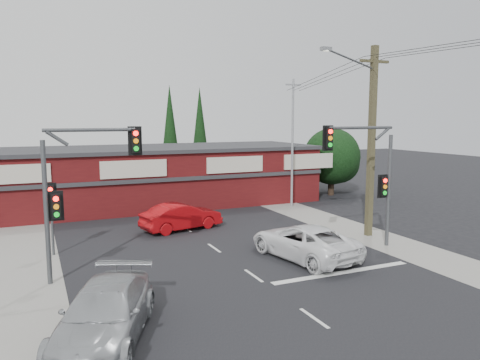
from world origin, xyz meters
name	(u,v)px	position (x,y,z in m)	size (l,w,h in m)	color
ground	(250,273)	(0.00, 0.00, 0.00)	(120.00, 120.00, 0.00)	black
road_strip	(208,243)	(0.00, 5.00, 0.01)	(14.00, 70.00, 0.01)	black
verge_left	(23,265)	(-8.50, 5.00, 0.01)	(3.00, 70.00, 0.02)	gray
verge_right	(345,227)	(8.50, 5.00, 0.01)	(3.00, 70.00, 0.02)	gray
stop_line	(342,272)	(3.50, -1.50, 0.01)	(6.50, 0.35, 0.01)	silver
white_suv	(304,241)	(3.14, 0.92, 0.77)	(2.56, 5.56, 1.55)	white
silver_suv	(105,313)	(-6.23, -3.53, 0.79)	(2.21, 5.45, 1.58)	#AFB2B4
red_sedan	(181,216)	(-0.31, 8.41, 0.76)	(1.61, 4.62, 1.52)	#A40A0E
lane_dashes	(254,276)	(0.00, -0.36, 0.02)	(0.12, 36.88, 0.01)	silver
shop_building	(137,176)	(-0.99, 16.99, 2.13)	(27.30, 8.40, 4.22)	#430D0F
tree_cluster	(330,160)	(14.69, 15.44, 2.90)	(5.90, 5.10, 5.50)	#2D2116
conifer_near	(170,127)	(3.50, 24.00, 5.48)	(1.80, 1.80, 9.25)	#2D2116
conifer_far	(200,127)	(7.00, 26.00, 5.48)	(1.80, 1.80, 9.25)	#2D2116
traffic_mast_left	(75,181)	(-6.43, 2.00, 3.93)	(3.77, 0.27, 5.97)	#47494C
traffic_mast_right	(371,168)	(6.86, 1.00, 3.95)	(3.96, 0.27, 5.97)	#47494C
pedestal_signal	(51,204)	(-7.20, 6.01, 2.41)	(0.55, 0.27, 3.38)	#47494C
utility_pole	(370,135)	(8.36, 2.99, 5.40)	(4.38, 0.59, 10.00)	#4B452A
steel_pole	(292,141)	(9.00, 12.00, 4.70)	(1.20, 0.16, 9.00)	gray
power_lines	(463,51)	(8.47, -2.47, 9.04)	(2.01, 29.00, 1.22)	black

